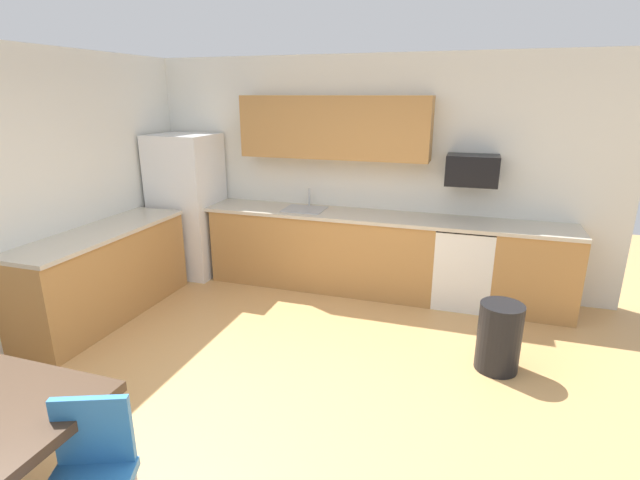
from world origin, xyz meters
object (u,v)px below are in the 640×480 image
object	(u,v)px
oven_range	(463,264)
microwave	(472,170)
chair_near_table	(89,472)
refrigerator	(188,206)
trash_bin	(499,337)

from	to	relation	value
oven_range	microwave	world-z (taller)	microwave
chair_near_table	refrigerator	bearing A→B (deg)	116.01
refrigerator	microwave	xyz separation A→B (m)	(3.43, 0.18, 0.59)
chair_near_table	trash_bin	xyz separation A→B (m)	(1.98, 2.45, -0.20)
refrigerator	trash_bin	xyz separation A→B (m)	(3.78, -1.24, -0.60)
microwave	chair_near_table	bearing A→B (deg)	-112.83
microwave	oven_range	bearing A→B (deg)	-90.00
oven_range	trash_bin	xyz separation A→B (m)	(0.35, -1.32, -0.16)
refrigerator	oven_range	bearing A→B (deg)	1.34
oven_range	chair_near_table	xyz separation A→B (m)	(-1.63, -3.77, 0.05)
refrigerator	chair_near_table	xyz separation A→B (m)	(1.80, -3.69, -0.39)
refrigerator	trash_bin	distance (m)	4.02
chair_near_table	oven_range	bearing A→B (deg)	66.63
trash_bin	microwave	bearing A→B (deg)	103.80
refrigerator	microwave	size ratio (longest dim) A/B	3.32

